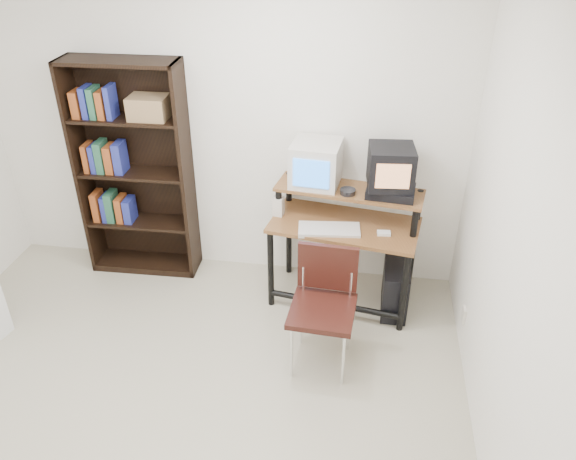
# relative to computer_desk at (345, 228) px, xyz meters

# --- Properties ---
(floor) EXTENTS (4.00, 4.00, 0.01)m
(floor) POSITION_rel_computer_desk_xyz_m (-1.06, -1.62, -0.69)
(floor) COLOR beige
(floor) RESTS_ON ground
(back_wall) EXTENTS (4.00, 0.01, 2.60)m
(back_wall) POSITION_rel_computer_desk_xyz_m (-1.06, 0.38, 0.62)
(back_wall) COLOR white
(back_wall) RESTS_ON floor
(right_wall) EXTENTS (0.01, 4.00, 2.60)m
(right_wall) POSITION_rel_computer_desk_xyz_m (0.94, -1.62, 0.62)
(right_wall) COLOR white
(right_wall) RESTS_ON floor
(computer_desk) EXTENTS (1.22, 0.74, 0.98)m
(computer_desk) POSITION_rel_computer_desk_xyz_m (0.00, 0.00, 0.00)
(computer_desk) COLOR brown
(computer_desk) RESTS_ON floor
(crt_monitor) EXTENTS (0.40, 0.41, 0.35)m
(crt_monitor) POSITION_rel_computer_desk_xyz_m (-0.26, 0.16, 0.46)
(crt_monitor) COLOR beige
(crt_monitor) RESTS_ON computer_desk
(vcr) EXTENTS (0.38, 0.29, 0.08)m
(vcr) POSITION_rel_computer_desk_xyz_m (0.33, 0.03, 0.33)
(vcr) COLOR black
(vcr) RESTS_ON computer_desk
(crt_tv) EXTENTS (0.36, 0.36, 0.31)m
(crt_tv) POSITION_rel_computer_desk_xyz_m (0.31, 0.06, 0.52)
(crt_tv) COLOR black
(crt_tv) RESTS_ON vcr
(cd_spindle) EXTENTS (0.12, 0.12, 0.05)m
(cd_spindle) POSITION_rel_computer_desk_xyz_m (0.01, 0.01, 0.31)
(cd_spindle) COLOR #26262B
(cd_spindle) RESTS_ON computer_desk
(keyboard) EXTENTS (0.49, 0.26, 0.03)m
(keyboard) POSITION_rel_computer_desk_xyz_m (-0.11, -0.14, 0.06)
(keyboard) COLOR beige
(keyboard) RESTS_ON computer_desk
(mousepad) EXTENTS (0.24, 0.20, 0.01)m
(mousepad) POSITION_rel_computer_desk_xyz_m (0.31, -0.16, 0.04)
(mousepad) COLOR black
(mousepad) RESTS_ON computer_desk
(mouse) EXTENTS (0.10, 0.07, 0.03)m
(mouse) POSITION_rel_computer_desk_xyz_m (0.30, -0.14, 0.06)
(mouse) COLOR white
(mouse) RESTS_ON mousepad
(desk_speaker) EXTENTS (0.09, 0.09, 0.17)m
(desk_speaker) POSITION_rel_computer_desk_xyz_m (-0.54, 0.04, 0.12)
(desk_speaker) COLOR beige
(desk_speaker) RESTS_ON computer_desk
(pc_tower) EXTENTS (0.21, 0.45, 0.42)m
(pc_tower) POSITION_rel_computer_desk_xyz_m (0.44, -0.08, -0.47)
(pc_tower) COLOR black
(pc_tower) RESTS_ON floor
(school_chair) EXTENTS (0.47, 0.47, 0.89)m
(school_chair) POSITION_rel_computer_desk_xyz_m (-0.09, -0.73, -0.13)
(school_chair) COLOR black
(school_chair) RESTS_ON floor
(bookshelf) EXTENTS (0.95, 0.34, 1.88)m
(bookshelf) POSITION_rel_computer_desk_xyz_m (-1.80, 0.24, 0.28)
(bookshelf) COLOR black
(bookshelf) RESTS_ON floor
(wall_outlet) EXTENTS (0.02, 0.08, 0.12)m
(wall_outlet) POSITION_rel_computer_desk_xyz_m (0.92, -0.47, -0.38)
(wall_outlet) COLOR beige
(wall_outlet) RESTS_ON right_wall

